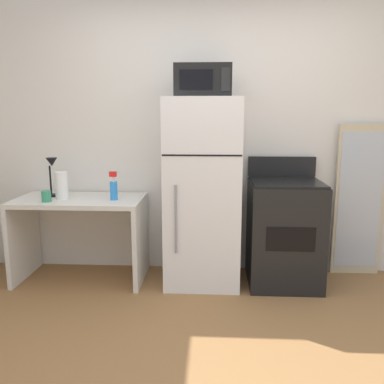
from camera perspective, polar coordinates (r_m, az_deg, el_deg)
ground_plane at (r=2.54m, az=2.35°, el=-24.43°), size 12.00×12.00×0.00m
wall_back_white at (r=3.78m, az=2.89°, el=8.27°), size 5.00×0.10×2.60m
desk at (r=3.73m, az=-15.60°, el=-4.30°), size 1.12×0.61×0.75m
desk_lamp at (r=3.78m, az=-19.41°, el=2.94°), size 0.14×0.12×0.35m
paper_towel_roll at (r=3.67m, az=-18.14°, el=0.91°), size 0.11×0.11×0.24m
spray_bottle at (r=3.51m, az=-11.12°, el=0.47°), size 0.06×0.06×0.25m
coffee_mug at (r=3.60m, az=-20.08°, el=-0.57°), size 0.08×0.08×0.09m
refrigerator at (r=3.48m, az=1.53°, el=-0.12°), size 0.64×0.62×1.62m
microwave at (r=3.40m, az=1.60°, el=15.52°), size 0.46×0.35×0.26m
oven_range at (r=3.61m, az=13.01°, el=-5.57°), size 0.61×0.61×1.10m
leaning_mirror at (r=3.98m, az=22.74°, el=-1.16°), size 0.44×0.03×1.40m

